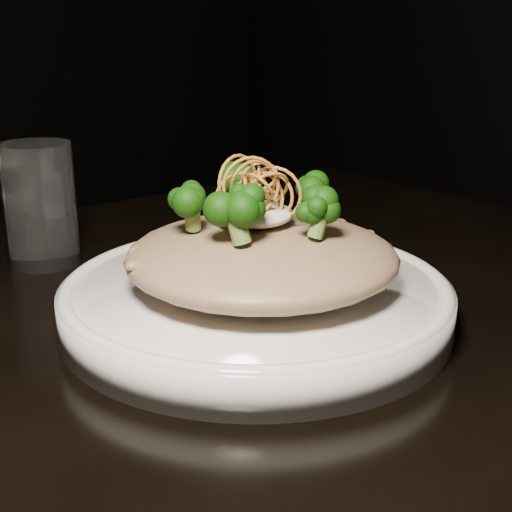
# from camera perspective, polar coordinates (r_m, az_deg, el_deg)

# --- Properties ---
(table) EXTENTS (1.10, 0.80, 0.75)m
(table) POSITION_cam_1_polar(r_m,az_deg,el_deg) (0.59, -7.10, -13.72)
(table) COLOR black
(table) RESTS_ON ground
(plate) EXTENTS (0.31, 0.31, 0.03)m
(plate) POSITION_cam_1_polar(r_m,az_deg,el_deg) (0.57, 0.00, -3.73)
(plate) COLOR silver
(plate) RESTS_ON table
(risotto) EXTENTS (0.21, 0.21, 0.05)m
(risotto) POSITION_cam_1_polar(r_m,az_deg,el_deg) (0.55, 0.46, -0.02)
(risotto) COLOR brown
(risotto) RESTS_ON plate
(broccoli) EXTENTS (0.14, 0.14, 0.05)m
(broccoli) POSITION_cam_1_polar(r_m,az_deg,el_deg) (0.54, 0.31, 4.91)
(broccoli) COLOR black
(broccoli) RESTS_ON risotto
(cheese) EXTENTS (0.06, 0.06, 0.02)m
(cheese) POSITION_cam_1_polar(r_m,az_deg,el_deg) (0.55, -0.17, 3.39)
(cheese) COLOR white
(cheese) RESTS_ON risotto
(shallots) EXTENTS (0.06, 0.06, 0.04)m
(shallots) POSITION_cam_1_polar(r_m,az_deg,el_deg) (0.54, -0.08, 6.00)
(shallots) COLOR brown
(shallots) RESTS_ON cheese
(drinking_glass) EXTENTS (0.08, 0.08, 0.12)m
(drinking_glass) POSITION_cam_1_polar(r_m,az_deg,el_deg) (0.72, -16.87, 3.96)
(drinking_glass) COLOR white
(drinking_glass) RESTS_ON table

